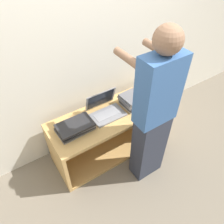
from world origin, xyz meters
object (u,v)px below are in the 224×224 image
at_px(laptop_stack_right, 137,99).
at_px(person, 154,115).
at_px(laptop_open, 105,110).
at_px(laptop_stack_left, 75,127).

distance_m(laptop_stack_right, person, 0.57).
bearing_deg(person, laptop_stack_right, 68.20).
distance_m(laptop_open, laptop_stack_left, 0.41).
xyz_separation_m(laptop_stack_left, person, (0.62, -0.49, 0.24)).
height_order(laptop_open, laptop_stack_left, laptop_open).
height_order(laptop_open, person, person).
xyz_separation_m(laptop_stack_right, person, (-0.20, -0.49, 0.22)).
bearing_deg(laptop_stack_left, person, -38.28).
xyz_separation_m(laptop_stack_left, laptop_stack_right, (0.82, -0.00, 0.02)).
relative_size(laptop_open, laptop_stack_left, 0.94).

